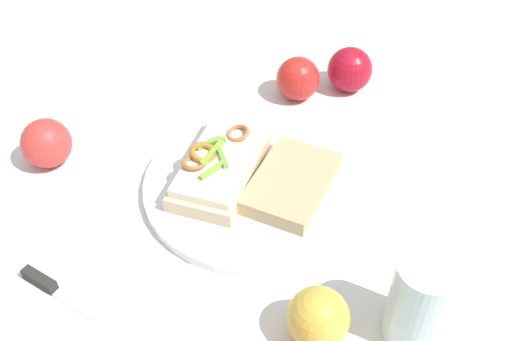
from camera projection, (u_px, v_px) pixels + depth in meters
The scene contains 10 objects.
ground_plane at pixel (256, 188), 0.83m from camera, with size 2.00×2.00×0.00m, color silver.
plate at pixel (256, 185), 0.83m from camera, with size 0.31×0.31×0.01m, color white.
sandwich at pixel (221, 164), 0.82m from camera, with size 0.16×0.21×0.05m.
bread_slice_side at pixel (291, 183), 0.81m from camera, with size 0.15×0.09×0.02m, color tan.
apple_0 at pixel (46, 143), 0.85m from camera, with size 0.07×0.07×0.07m, color red.
apple_1 at pixel (350, 70), 0.98m from camera, with size 0.07×0.07×0.07m, color #A91124.
apple_2 at pixel (298, 79), 0.97m from camera, with size 0.07×0.07×0.07m, color red.
apple_3 at pixel (318, 318), 0.64m from camera, with size 0.07×0.07×0.07m, color gold.
drinking_glass at pixel (419, 301), 0.63m from camera, with size 0.07×0.07×0.11m, color silver.
knife at pixel (48, 286), 0.71m from camera, with size 0.11×0.03×0.01m.
Camera 1 is at (0.39, -0.44, 0.59)m, focal length 42.02 mm.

